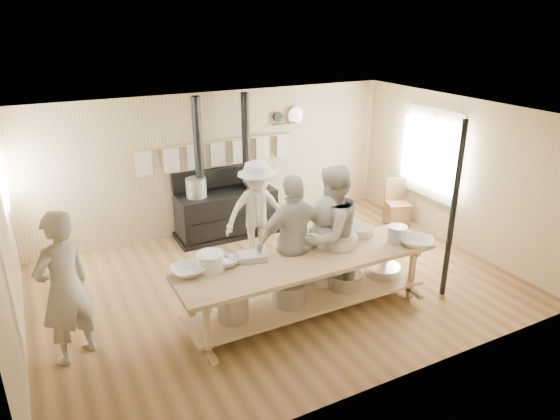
{
  "coord_description": "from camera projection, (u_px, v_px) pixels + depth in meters",
  "views": [
    {
      "loc": [
        -3.05,
        -5.97,
        3.88
      ],
      "look_at": [
        0.14,
        0.2,
        1.14
      ],
      "focal_mm": 32.0,
      "sensor_mm": 36.0,
      "label": 1
    }
  ],
  "objects": [
    {
      "name": "cook_by_window",
      "position": [
        257.0,
        212.0,
        8.13
      ],
      "size": [
        1.16,
        0.72,
        1.73
      ],
      "primitive_type": "imported",
      "rotation": [
        0.0,
        0.0,
        -0.07
      ],
      "color": "#A8A495",
      "rests_on": "ground"
    },
    {
      "name": "cook_center",
      "position": [
        326.0,
        248.0,
        7.03
      ],
      "size": [
        0.79,
        0.53,
        1.59
      ],
      "primitive_type": "imported",
      "rotation": [
        0.0,
        0.0,
        3.11
      ],
      "color": "#A8A495",
      "rests_on": "ground"
    },
    {
      "name": "stove",
      "position": [
        226.0,
        209.0,
        9.21
      ],
      "size": [
        1.9,
        0.75,
        2.6
      ],
      "color": "black",
      "rests_on": "ground"
    },
    {
      "name": "mixing_bowl_large",
      "position": [
        361.0,
        231.0,
        7.31
      ],
      "size": [
        0.46,
        0.46,
        0.12
      ],
      "primitive_type": "cylinder",
      "rotation": [
        0.0,
        0.0,
        -0.21
      ],
      "color": "silver",
      "rests_on": "prep_table"
    },
    {
      "name": "support_post",
      "position": [
        453.0,
        212.0,
        6.94
      ],
      "size": [
        0.08,
        0.08,
        2.6
      ],
      "primitive_type": "cylinder",
      "color": "black",
      "rests_on": "ground"
    },
    {
      "name": "bowl_steel_b",
      "position": [
        302.0,
        244.0,
        6.89
      ],
      "size": [
        0.46,
        0.46,
        0.11
      ],
      "primitive_type": "imported",
      "rotation": [
        0.0,
        0.0,
        3.5
      ],
      "color": "silver",
      "rests_on": "prep_table"
    },
    {
      "name": "cook_right",
      "position": [
        294.0,
        242.0,
        6.84
      ],
      "size": [
        1.13,
        0.47,
        1.92
      ],
      "primitive_type": "imported",
      "rotation": [
        0.0,
        0.0,
        3.14
      ],
      "color": "#A8A495",
      "rests_on": "ground"
    },
    {
      "name": "ground",
      "position": [
        278.0,
        285.0,
        7.66
      ],
      "size": [
        7.0,
        7.0,
        0.0
      ],
      "primitive_type": "plane",
      "color": "brown",
      "rests_on": "ground"
    },
    {
      "name": "bowl_white_a",
      "position": [
        188.0,
        271.0,
        6.19
      ],
      "size": [
        0.43,
        0.43,
        0.1
      ],
      "primitive_type": "imported",
      "rotation": [
        0.0,
        0.0,
        -0.02
      ],
      "color": "white",
      "rests_on": "prep_table"
    },
    {
      "name": "chair",
      "position": [
        397.0,
        211.0,
        9.77
      ],
      "size": [
        0.53,
        0.53,
        0.89
      ],
      "rotation": [
        0.0,
        0.0,
        -0.32
      ],
      "color": "brown",
      "rests_on": "ground"
    },
    {
      "name": "bowl_white_b",
      "position": [
        417.0,
        242.0,
        6.97
      ],
      "size": [
        0.63,
        0.63,
        0.11
      ],
      "primitive_type": "imported",
      "rotation": [
        0.0,
        0.0,
        2.38
      ],
      "color": "white",
      "rests_on": "prep_table"
    },
    {
      "name": "pitcher",
      "position": [
        343.0,
        236.0,
        7.01
      ],
      "size": [
        0.19,
        0.19,
        0.24
      ],
      "primitive_type": "cylinder",
      "rotation": [
        0.0,
        0.0,
        0.27
      ],
      "color": "white",
      "rests_on": "prep_table"
    },
    {
      "name": "back_wall_shelf",
      "position": [
        288.0,
        118.0,
        9.56
      ],
      "size": [
        0.63,
        0.14,
        0.32
      ],
      "color": "tan",
      "rests_on": "ground"
    },
    {
      "name": "prep_table",
      "position": [
        308.0,
        281.0,
        6.72
      ],
      "size": [
        3.6,
        0.9,
        0.85
      ],
      "color": "tan",
      "rests_on": "ground"
    },
    {
      "name": "room_shell",
      "position": [
        278.0,
        184.0,
        7.06
      ],
      "size": [
        7.0,
        7.0,
        7.0
      ],
      "color": "tan",
      "rests_on": "ground"
    },
    {
      "name": "bucket_galv",
      "position": [
        397.0,
        234.0,
        7.03
      ],
      "size": [
        0.34,
        0.34,
        0.25
      ],
      "primitive_type": "cylinder",
      "rotation": [
        0.0,
        0.0,
        -0.33
      ],
      "color": "gray",
      "rests_on": "prep_table"
    },
    {
      "name": "bowl_steel_a",
      "position": [
        227.0,
        262.0,
        6.41
      ],
      "size": [
        0.46,
        0.46,
        0.1
      ],
      "primitive_type": "imported",
      "rotation": [
        0.0,
        0.0,
        0.81
      ],
      "color": "silver",
      "rests_on": "prep_table"
    },
    {
      "name": "cook_left",
      "position": [
        331.0,
        235.0,
        6.96
      ],
      "size": [
        1.16,
        1.02,
        2.0
      ],
      "primitive_type": "imported",
      "rotation": [
        0.0,
        0.0,
        3.45
      ],
      "color": "#A8A495",
      "rests_on": "ground"
    },
    {
      "name": "towel_rail",
      "position": [
        218.0,
        150.0,
        9.07
      ],
      "size": [
        3.0,
        0.04,
        0.47
      ],
      "color": "tan",
      "rests_on": "ground"
    },
    {
      "name": "cook_far_left",
      "position": [
        64.0,
        288.0,
        5.7
      ],
      "size": [
        0.83,
        0.75,
        1.9
      ],
      "primitive_type": "imported",
      "rotation": [
        0.0,
        0.0,
        3.68
      ],
      "color": "#A8A495",
      "rests_on": "ground"
    },
    {
      "name": "window_right",
      "position": [
        432.0,
        154.0,
        9.08
      ],
      "size": [
        0.09,
        1.5,
        1.65
      ],
      "color": "beige",
      "rests_on": "ground"
    },
    {
      "name": "roasting_pan",
      "position": [
        252.0,
        257.0,
        6.57
      ],
      "size": [
        0.44,
        0.35,
        0.09
      ],
      "primitive_type": "cube",
      "rotation": [
        0.0,
        0.0,
        -0.27
      ],
      "color": "#B2B2B7",
      "rests_on": "prep_table"
    },
    {
      "name": "deep_bowl_enamel",
      "position": [
        210.0,
        261.0,
        6.3
      ],
      "size": [
        0.47,
        0.47,
        0.22
      ],
      "primitive_type": "cylinder",
      "rotation": [
        0.0,
        0.0,
        -0.4
      ],
      "color": "white",
      "rests_on": "prep_table"
    },
    {
      "name": "left_opening",
      "position": [
        5.0,
        182.0,
        7.25
      ],
      "size": [
        0.0,
        0.9,
        0.9
      ],
      "color": "white",
      "rests_on": "ground"
    }
  ]
}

